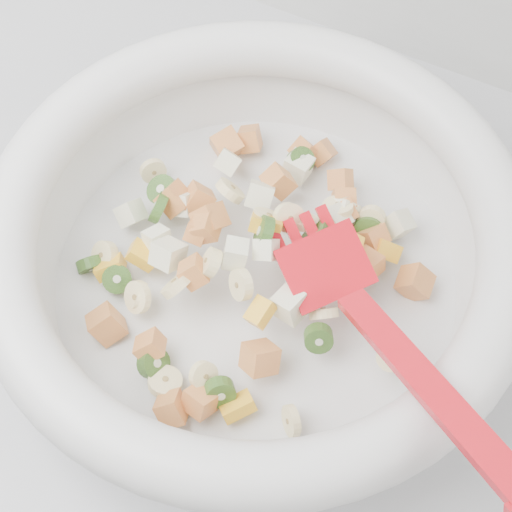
% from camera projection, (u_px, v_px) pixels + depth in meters
% --- Properties ---
extents(counter, '(2.00, 0.60, 0.90)m').
position_uv_depth(counter, '(248.00, 417.00, 1.07)').
color(counter, '#9E9FA4').
rests_on(counter, ground).
extents(mixing_bowl, '(0.47, 0.42, 0.16)m').
position_uv_depth(mixing_bowl, '(256.00, 246.00, 0.61)').
color(mixing_bowl, silver).
rests_on(mixing_bowl, counter).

